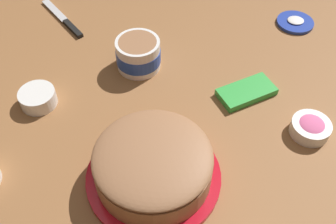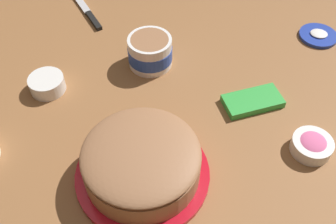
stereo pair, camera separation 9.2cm
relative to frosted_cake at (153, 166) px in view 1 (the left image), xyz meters
The scene contains 8 objects.
ground_plane 0.25m from the frosted_cake, 77.74° to the left, with size 1.54×1.54×0.00m, color #936038.
frosted_cake is the anchor object (origin of this frame).
frosting_tub 0.36m from the frosted_cake, 96.57° to the left, with size 0.12×0.12×0.08m.
frosting_tub_lid 0.69m from the frosted_cake, 51.14° to the left, with size 0.11×0.11×0.02m.
spreading_knife 0.63m from the frosted_cake, 116.10° to the left, with size 0.16×0.20×0.01m.
sprinkle_bowl_pink 0.39m from the frosted_cake, 17.65° to the left, with size 0.09×0.09×0.04m.
sprinkle_bowl_green 0.37m from the frosted_cake, 142.20° to the left, with size 0.09×0.09×0.04m.
candy_box_lower 0.34m from the frosted_cake, 45.25° to the left, with size 0.15×0.07×0.02m, color green.
Camera 1 is at (-0.03, -0.68, 0.73)m, focal length 41.55 mm.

